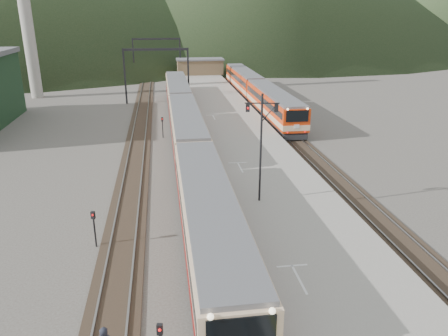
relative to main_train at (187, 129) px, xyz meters
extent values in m
cube|color=black|center=(0.00, 8.80, -1.98)|extent=(2.60, 200.00, 0.12)
cube|color=slate|center=(-0.72, 8.80, -1.88)|extent=(0.10, 200.00, 0.14)
cube|color=slate|center=(0.72, 8.80, -1.88)|extent=(0.10, 200.00, 0.14)
cube|color=black|center=(-5.00, 8.80, -1.98)|extent=(2.60, 200.00, 0.12)
cube|color=slate|center=(-5.72, 8.80, -1.88)|extent=(0.10, 200.00, 0.14)
cube|color=slate|center=(-4.28, 8.80, -1.88)|extent=(0.10, 200.00, 0.14)
cube|color=black|center=(11.50, 8.80, -1.98)|extent=(2.60, 200.00, 0.12)
cube|color=slate|center=(10.78, 8.80, -1.88)|extent=(0.10, 200.00, 0.14)
cube|color=slate|center=(12.22, 8.80, -1.88)|extent=(0.10, 200.00, 0.14)
cube|color=gray|center=(5.60, 6.80, -1.54)|extent=(8.00, 100.00, 1.00)
cube|color=black|center=(-7.50, 23.80, 1.96)|extent=(0.25, 0.25, 8.00)
cube|color=black|center=(1.80, 23.80, 1.96)|extent=(0.25, 0.25, 8.00)
cube|color=black|center=(-2.85, 23.80, 5.76)|extent=(9.30, 0.22, 0.35)
cube|color=black|center=(-7.50, 48.80, 1.96)|extent=(0.25, 0.25, 8.00)
cube|color=black|center=(1.80, 48.80, 1.96)|extent=(0.25, 0.25, 8.00)
cube|color=black|center=(-2.85, 48.80, 5.76)|extent=(9.30, 0.22, 0.35)
cube|color=brown|center=(5.60, 46.80, 0.36)|extent=(9.00, 4.00, 2.80)
cube|color=slate|center=(5.60, 46.80, 1.91)|extent=(9.40, 4.40, 0.30)
cube|color=beige|center=(0.00, -20.47, 0.00)|extent=(2.97, 19.97, 3.63)
cube|color=beige|center=(0.00, 0.00, 0.00)|extent=(2.97, 19.97, 3.63)
cube|color=beige|center=(0.00, 20.47, 0.00)|extent=(2.97, 19.97, 3.63)
cube|color=red|center=(11.50, 10.23, -0.03)|extent=(2.92, 19.65, 3.57)
cube|color=red|center=(11.50, 30.39, -0.03)|extent=(2.92, 19.65, 3.57)
cylinder|color=black|center=(3.92, -15.86, 2.58)|extent=(0.14, 0.14, 7.25)
cube|color=black|center=(3.92, -15.86, 5.61)|extent=(2.18, 0.43, 0.07)
cube|color=black|center=(3.03, -15.71, 5.31)|extent=(0.28, 0.22, 0.50)
cube|color=black|center=(4.81, -16.01, 5.31)|extent=(0.28, 0.22, 0.50)
cube|color=black|center=(-2.78, -29.01, 0.01)|extent=(0.25, 0.20, 0.45)
cylinder|color=black|center=(-2.36, 4.27, -1.04)|extent=(0.10, 0.10, 2.00)
cube|color=black|center=(-2.36, 4.27, 0.01)|extent=(0.22, 0.16, 0.45)
cylinder|color=black|center=(-6.54, -18.83, -1.04)|extent=(0.10, 0.10, 2.00)
cube|color=black|center=(-6.54, -18.83, 0.01)|extent=(0.26, 0.23, 0.45)
camera|label=1|loc=(-2.29, -42.31, 11.08)|focal=35.00mm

